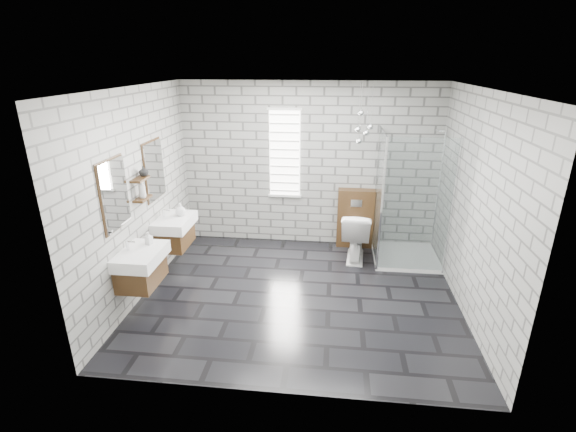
% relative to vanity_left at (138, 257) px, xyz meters
% --- Properties ---
extents(floor, '(4.20, 3.60, 0.02)m').
position_rel_vanity_left_xyz_m(floor, '(1.91, 0.61, -0.77)').
color(floor, black).
rests_on(floor, ground).
extents(ceiling, '(4.20, 3.60, 0.02)m').
position_rel_vanity_left_xyz_m(ceiling, '(1.91, 0.61, 1.95)').
color(ceiling, white).
rests_on(ceiling, wall_back).
extents(wall_back, '(4.20, 0.02, 2.70)m').
position_rel_vanity_left_xyz_m(wall_back, '(1.91, 2.42, 0.59)').
color(wall_back, '#999994').
rests_on(wall_back, floor).
extents(wall_front, '(4.20, 0.02, 2.70)m').
position_rel_vanity_left_xyz_m(wall_front, '(1.91, -1.20, 0.59)').
color(wall_front, '#999994').
rests_on(wall_front, floor).
extents(wall_left, '(0.02, 3.60, 2.70)m').
position_rel_vanity_left_xyz_m(wall_left, '(-0.20, 0.61, 0.59)').
color(wall_left, '#999994').
rests_on(wall_left, floor).
extents(wall_right, '(0.02, 3.60, 2.70)m').
position_rel_vanity_left_xyz_m(wall_right, '(4.02, 0.61, 0.59)').
color(wall_right, '#999994').
rests_on(wall_right, floor).
extents(vanity_left, '(0.47, 0.70, 1.57)m').
position_rel_vanity_left_xyz_m(vanity_left, '(0.00, 0.00, 0.00)').
color(vanity_left, '#452C15').
rests_on(vanity_left, wall_left).
extents(vanity_right, '(0.47, 0.70, 1.57)m').
position_rel_vanity_left_xyz_m(vanity_right, '(0.00, 1.12, 0.00)').
color(vanity_right, '#452C15').
rests_on(vanity_right, wall_left).
extents(shelf_lower, '(0.14, 0.30, 0.03)m').
position_rel_vanity_left_xyz_m(shelf_lower, '(-0.12, 0.56, 0.56)').
color(shelf_lower, '#452C15').
rests_on(shelf_lower, wall_left).
extents(shelf_upper, '(0.14, 0.30, 0.03)m').
position_rel_vanity_left_xyz_m(shelf_upper, '(-0.12, 0.56, 0.82)').
color(shelf_upper, '#452C15').
rests_on(shelf_upper, wall_left).
extents(window, '(0.56, 0.05, 1.48)m').
position_rel_vanity_left_xyz_m(window, '(1.51, 2.39, 0.79)').
color(window, white).
rests_on(window, wall_back).
extents(cistern_panel, '(0.60, 0.20, 1.00)m').
position_rel_vanity_left_xyz_m(cistern_panel, '(2.71, 2.31, -0.26)').
color(cistern_panel, '#452C15').
rests_on(cistern_panel, floor).
extents(flush_plate, '(0.18, 0.01, 0.12)m').
position_rel_vanity_left_xyz_m(flush_plate, '(2.71, 2.20, 0.04)').
color(flush_plate, silver).
rests_on(flush_plate, cistern_panel).
extents(shower_enclosure, '(1.00, 1.00, 2.03)m').
position_rel_vanity_left_xyz_m(shower_enclosure, '(3.41, 1.79, -0.25)').
color(shower_enclosure, white).
rests_on(shower_enclosure, floor).
extents(pendant_cluster, '(0.28, 0.20, 0.90)m').
position_rel_vanity_left_xyz_m(pendant_cluster, '(2.72, 1.99, 1.29)').
color(pendant_cluster, silver).
rests_on(pendant_cluster, ceiling).
extents(toilet, '(0.50, 0.81, 0.79)m').
position_rel_vanity_left_xyz_m(toilet, '(2.71, 1.83, -0.36)').
color(toilet, white).
rests_on(toilet, floor).
extents(soap_bottle_a, '(0.10, 0.10, 0.16)m').
position_rel_vanity_left_xyz_m(soap_bottle_a, '(0.07, 0.19, 0.18)').
color(soap_bottle_a, '#B2B2B2').
rests_on(soap_bottle_a, vanity_left).
extents(soap_bottle_b, '(0.17, 0.17, 0.19)m').
position_rel_vanity_left_xyz_m(soap_bottle_b, '(0.11, 1.21, 0.19)').
color(soap_bottle_b, '#B2B2B2').
rests_on(soap_bottle_b, vanity_right).
extents(soap_bottle_c, '(0.10, 0.10, 0.24)m').
position_rel_vanity_left_xyz_m(soap_bottle_c, '(-0.11, 0.55, 0.70)').
color(soap_bottle_c, '#B2B2B2').
rests_on(soap_bottle_c, shelf_lower).
extents(vase, '(0.16, 0.16, 0.13)m').
position_rel_vanity_left_xyz_m(vase, '(-0.11, 0.66, 0.90)').
color(vase, '#B2B2B2').
rests_on(vase, shelf_upper).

